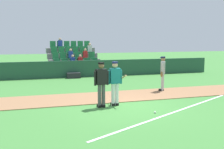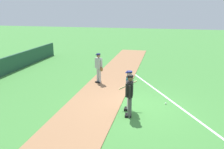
{
  "view_description": "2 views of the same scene",
  "coord_description": "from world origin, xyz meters",
  "px_view_note": "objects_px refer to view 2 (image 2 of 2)",
  "views": [
    {
      "loc": [
        -3.77,
        -10.44,
        2.68
      ],
      "look_at": [
        0.1,
        1.88,
        1.05
      ],
      "focal_mm": 46.33,
      "sensor_mm": 36.0,
      "label": 1
    },
    {
      "loc": [
        -9.23,
        -1.03,
        4.28
      ],
      "look_at": [
        0.92,
        1.31,
        1.2
      ],
      "focal_mm": 36.43,
      "sensor_mm": 36.0,
      "label": 2
    }
  ],
  "objects_px": {
    "batter_teal_jersey": "(129,89)",
    "umpire_home_plate": "(130,94)",
    "runner_grey_jersey": "(99,67)",
    "baseball": "(166,103)"
  },
  "relations": [
    {
      "from": "batter_teal_jersey",
      "to": "umpire_home_plate",
      "type": "relative_size",
      "value": 1.0
    },
    {
      "from": "umpire_home_plate",
      "to": "runner_grey_jersey",
      "type": "bearing_deg",
      "value": 31.78
    },
    {
      "from": "umpire_home_plate",
      "to": "baseball",
      "type": "xyz_separation_m",
      "value": [
        1.59,
        -1.46,
        -0.96
      ]
    },
    {
      "from": "runner_grey_jersey",
      "to": "baseball",
      "type": "bearing_deg",
      "value": -120.57
    },
    {
      "from": "umpire_home_plate",
      "to": "baseball",
      "type": "bearing_deg",
      "value": -42.45
    },
    {
      "from": "batter_teal_jersey",
      "to": "baseball",
      "type": "xyz_separation_m",
      "value": [
        0.99,
        -1.57,
        -0.93
      ]
    },
    {
      "from": "batter_teal_jersey",
      "to": "baseball",
      "type": "relative_size",
      "value": 23.78
    },
    {
      "from": "batter_teal_jersey",
      "to": "umpire_home_plate",
      "type": "xyz_separation_m",
      "value": [
        -0.6,
        -0.11,
        0.03
      ]
    },
    {
      "from": "batter_teal_jersey",
      "to": "runner_grey_jersey",
      "type": "relative_size",
      "value": 1.0
    },
    {
      "from": "runner_grey_jersey",
      "to": "baseball",
      "type": "xyz_separation_m",
      "value": [
        -2.28,
        -3.85,
        -0.93
      ]
    }
  ]
}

